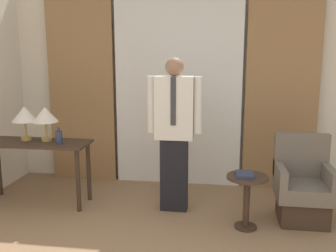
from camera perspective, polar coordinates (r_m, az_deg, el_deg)
wall_back at (r=5.08m, az=1.69°, el=6.46°), size 10.00×0.06×2.70m
curtain_sheer_center at (r=4.96m, az=1.51°, el=5.65°), size 1.67×0.06×2.58m
curtain_drape_left at (r=5.28m, az=-13.04°, el=5.70°), size 0.91×0.06×2.58m
curtain_drape_right at (r=4.98m, az=16.94°, el=5.20°), size 0.91×0.06×2.58m
desk at (r=4.64m, az=-19.65°, el=-3.73°), size 1.29×0.46×0.75m
table_lamp_left at (r=4.67m, az=-21.01°, el=1.59°), size 0.30×0.30×0.40m
table_lamp_right at (r=4.55m, az=-18.20°, el=1.54°), size 0.30×0.30×0.40m
bottle_near_edge at (r=4.41m, az=-16.28°, el=-1.61°), size 0.08×0.08×0.19m
person at (r=4.11m, az=0.97°, el=-0.45°), size 0.60×0.21×1.71m
armchair at (r=4.25m, az=19.82°, el=-9.10°), size 0.57×0.53×0.91m
side_table at (r=3.90m, az=11.92°, el=-9.95°), size 0.41×0.41×0.55m
book at (r=3.83m, az=11.61°, el=-7.25°), size 0.17×0.21×0.03m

